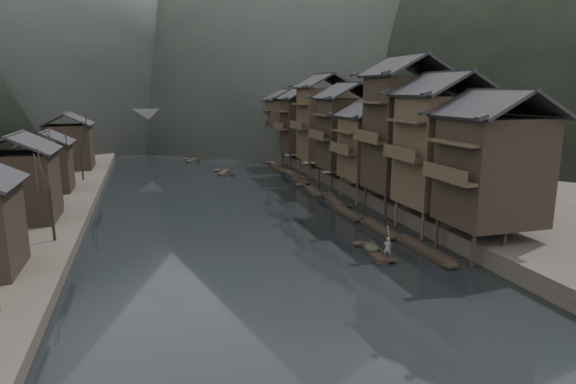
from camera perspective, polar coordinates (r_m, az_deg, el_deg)
name	(u,v)px	position (r m, az deg, el deg)	size (l,w,h in m)	color
water	(259,242)	(42.57, -3.51, -5.98)	(300.00, 300.00, 0.00)	black
right_bank	(394,157)	(91.64, 12.42, 4.12)	(40.00, 200.00, 1.80)	#2D2823
stilt_houses	(354,122)	(64.03, 7.86, 8.26)	(9.00, 67.60, 16.89)	black
left_houses	(41,157)	(61.17, -27.25, 3.68)	(8.10, 53.20, 8.73)	black
bare_trees	(62,158)	(52.55, -25.17, 3.64)	(3.83, 45.53, 7.65)	black
moored_sampans	(298,180)	(70.28, 1.15, 1.45)	(2.79, 74.99, 0.47)	black
midriver_boats	(207,166)	(84.39, -9.52, 3.09)	(6.38, 20.06, 0.44)	black
stone_bridge	(187,125)	(112.12, -11.93, 7.72)	(40.00, 6.00, 9.00)	#4C4C4F
hero_sampan	(374,252)	(40.16, 10.12, -6.97)	(1.78, 5.13, 0.44)	black
cargo_heap	(372,244)	(40.16, 9.95, -6.11)	(1.11, 1.46, 0.67)	black
boatman	(388,245)	(38.47, 11.72, -6.17)	(0.63, 0.42, 1.74)	#545456
bamboo_pole	(391,211)	(37.81, 12.16, -2.22)	(0.06, 0.06, 4.29)	#8C7A51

